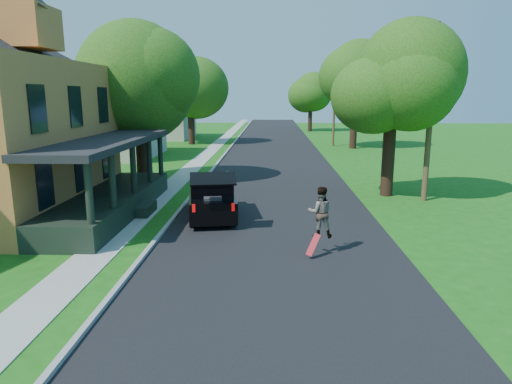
{
  "coord_description": "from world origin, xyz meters",
  "views": [
    {
      "loc": [
        -0.16,
        -12.17,
        4.85
      ],
      "look_at": [
        -0.69,
        3.0,
        1.62
      ],
      "focal_mm": 32.0,
      "sensor_mm": 36.0,
      "label": 1
    }
  ],
  "objects_px": {
    "black_suv": "(212,197)",
    "tree_right_near": "(392,81)",
    "skateboarder": "(320,212)",
    "utility_pole_near": "(431,111)"
  },
  "relations": [
    {
      "from": "black_suv",
      "to": "tree_right_near",
      "type": "xyz_separation_m",
      "value": [
        8.03,
        4.43,
        4.68
      ]
    },
    {
      "from": "skateboarder",
      "to": "tree_right_near",
      "type": "xyz_separation_m",
      "value": [
        4.12,
        8.58,
        4.18
      ]
    },
    {
      "from": "skateboarder",
      "to": "tree_right_near",
      "type": "bearing_deg",
      "value": -117.72
    },
    {
      "from": "black_suv",
      "to": "skateboarder",
      "type": "bearing_deg",
      "value": -55.82
    },
    {
      "from": "black_suv",
      "to": "utility_pole_near",
      "type": "relative_size",
      "value": 0.6
    },
    {
      "from": "black_suv",
      "to": "tree_right_near",
      "type": "distance_m",
      "value": 10.3
    },
    {
      "from": "black_suv",
      "to": "tree_right_near",
      "type": "relative_size",
      "value": 0.59
    },
    {
      "from": "skateboarder",
      "to": "utility_pole_near",
      "type": "distance_m",
      "value": 9.78
    },
    {
      "from": "skateboarder",
      "to": "black_suv",
      "type": "bearing_deg",
      "value": -48.79
    },
    {
      "from": "black_suv",
      "to": "utility_pole_near",
      "type": "bearing_deg",
      "value": 10.03
    }
  ]
}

